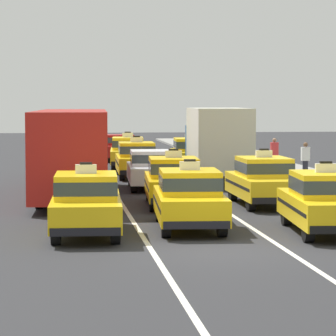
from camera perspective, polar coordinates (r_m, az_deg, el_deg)
The scene contains 19 objects.
ground_plane at distance 21.20m, azimuth 3.30°, elevation -5.33°, with size 160.00×160.00×0.00m, color #2B2B2D.
lane_stripe_left_center at distance 40.77m, azimuth -4.04°, elevation -0.68°, with size 0.14×80.00×0.01m, color silver.
lane_stripe_center_right at distance 41.06m, azimuth 0.42°, elevation -0.63°, with size 0.14×80.00×0.01m, color silver.
sidewalk_curb at distance 37.38m, azimuth 9.99°, elevation -1.08°, with size 4.00×90.00×0.15m, color gray.
taxi_left_nearest at distance 23.46m, azimuth -5.31°, elevation -2.24°, with size 2.00×4.63×1.96m.
bus_left_second at distance 32.69m, azimuth -6.21°, elevation 1.26°, with size 3.02×11.31×3.22m.
sedan_left_third at distance 42.13m, azimuth -6.26°, elevation 0.62°, with size 2.04×4.41×1.58m.
taxi_center_nearest at distance 24.53m, azimuth 1.39°, elevation -1.93°, with size 2.08×4.66×1.96m.
taxi_center_second at distance 29.91m, azimuth 0.34°, elevation -0.81°, with size 2.09×4.66×1.96m.
sedan_center_third at distance 35.74m, azimuth -1.15°, elevation -0.02°, with size 1.95×4.38×1.58m.
taxi_center_fourth at distance 41.12m, azimuth -2.06°, elevation 0.59°, with size 1.95×4.61×1.96m.
taxi_center_fifth at distance 46.78m, azimuth -2.62°, elevation 1.04°, with size 2.12×4.67×1.96m.
sedan_center_sixth at distance 52.64m, azimuth -3.10°, elevation 1.37°, with size 1.88×4.35×1.58m.
taxi_right_nearest at distance 24.09m, azimuth 10.08°, elevation -2.11°, with size 2.15×4.68×1.96m.
taxi_right_second at distance 30.22m, azimuth 6.16°, elevation -0.78°, with size 1.85×4.57×1.96m.
box_truck_right_third at distance 38.45m, azimuth 3.16°, elevation 1.67°, with size 2.58×7.07×3.27m.
taxi_right_fourth at distance 45.60m, azimuth 1.45°, elevation 0.96°, with size 2.08×4.66×1.96m.
pedestrian_near_crosswalk at distance 42.98m, azimuth 6.87°, elevation 0.84°, with size 0.47×0.24×1.64m.
pedestrian_mid_block at distance 38.91m, azimuth 8.86°, elevation 0.47°, with size 0.36×0.24×1.63m.
Camera 1 is at (-3.81, -20.55, 3.55)m, focal length 94.34 mm.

